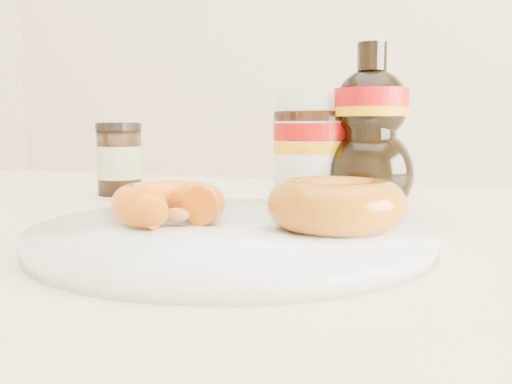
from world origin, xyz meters
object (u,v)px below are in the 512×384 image
(plate, at_px, (232,234))
(donut_whole, at_px, (336,204))
(donut_bitten, at_px, (169,203))
(dining_table, at_px, (195,315))
(dark_jar, at_px, (119,160))
(nutella_jar, at_px, (314,148))
(syrup_bottle, at_px, (370,130))

(plate, bearing_deg, donut_whole, 10.46)
(donut_bitten, relative_size, donut_whole, 0.86)
(dining_table, relative_size, dark_jar, 14.86)
(dining_table, bearing_deg, donut_bitten, -78.21)
(nutella_jar, height_order, dark_jar, nutella_jar)
(nutella_jar, height_order, syrup_bottle, syrup_bottle)
(nutella_jar, bearing_deg, donut_bitten, -105.33)
(plate, xyz_separation_m, donut_whole, (0.08, 0.01, 0.03))
(nutella_jar, relative_size, syrup_bottle, 0.71)
(donut_bitten, bearing_deg, dark_jar, 132.69)
(nutella_jar, bearing_deg, dining_table, -117.27)
(donut_whole, bearing_deg, plate, -169.54)
(donut_bitten, bearing_deg, nutella_jar, 75.97)
(donut_bitten, bearing_deg, donut_whole, 12.01)
(plate, relative_size, nutella_jar, 2.48)
(nutella_jar, bearing_deg, plate, -92.25)
(donut_whole, bearing_deg, nutella_jar, 110.57)
(plate, distance_m, dark_jar, 0.35)
(plate, xyz_separation_m, syrup_bottle, (0.07, 0.19, 0.08))
(syrup_bottle, bearing_deg, nutella_jar, 169.91)
(donut_bitten, height_order, nutella_jar, nutella_jar)
(dining_table, xyz_separation_m, syrup_bottle, (0.13, 0.13, 0.17))
(syrup_bottle, bearing_deg, plate, -110.43)
(donut_whole, height_order, dark_jar, dark_jar)
(dining_table, bearing_deg, plate, -43.12)
(plate, distance_m, donut_bitten, 0.06)
(nutella_jar, bearing_deg, dark_jar, 172.98)
(dark_jar, bearing_deg, nutella_jar, -7.02)
(plate, height_order, syrup_bottle, syrup_bottle)
(dining_table, bearing_deg, dark_jar, 139.05)
(dining_table, bearing_deg, syrup_bottle, 43.72)
(donut_whole, distance_m, syrup_bottle, 0.18)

